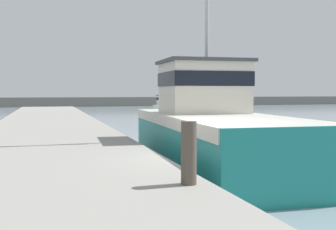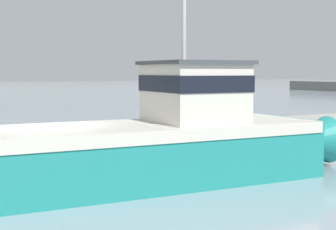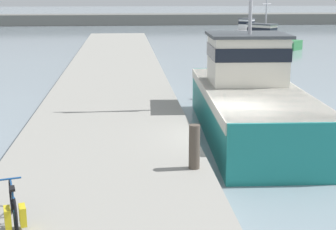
% 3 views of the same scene
% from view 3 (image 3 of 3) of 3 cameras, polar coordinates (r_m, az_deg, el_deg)
% --- Properties ---
extents(ground_plane, '(320.00, 320.00, 0.00)m').
position_cam_3_polar(ground_plane, '(16.87, 7.30, -5.26)').
color(ground_plane, '#84939E').
extents(dock_pier, '(5.65, 80.00, 0.92)m').
position_cam_3_polar(dock_pier, '(16.37, -6.77, -4.15)').
color(dock_pier, gray).
rests_on(dock_pier, ground_plane).
extents(far_shoreline, '(180.00, 5.00, 1.65)m').
position_cam_3_polar(far_shoreline, '(89.96, 17.21, 10.19)').
color(far_shoreline, slate).
rests_on(far_shoreline, ground_plane).
extents(fishing_boat_main, '(4.01, 12.33, 9.77)m').
position_cam_3_polar(fishing_boat_main, '(20.21, 8.98, 1.88)').
color(fishing_boat_main, teal).
rests_on(fishing_boat_main, ground_plane).
extents(boat_orange_near, '(4.08, 4.53, 2.20)m').
position_cam_3_polar(boat_orange_near, '(62.17, 8.79, 9.31)').
color(boat_orange_near, silver).
rests_on(boat_orange_near, ground_plane).
extents(boat_blue_far, '(6.10, 6.00, 4.74)m').
position_cam_3_polar(boat_blue_far, '(50.87, 10.71, 8.34)').
color(boat_blue_far, '#337F47').
rests_on(boat_blue_far, ground_plane).
extents(bicycle_touring, '(0.70, 1.69, 0.77)m').
position_cam_3_polar(bicycle_touring, '(10.74, -16.72, -9.84)').
color(bicycle_touring, black).
rests_on(bicycle_touring, dock_pier).
extents(mooring_post, '(0.29, 0.29, 1.17)m').
position_cam_3_polar(mooring_post, '(13.34, 2.94, -3.54)').
color(mooring_post, '#51473D').
rests_on(mooring_post, dock_pier).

